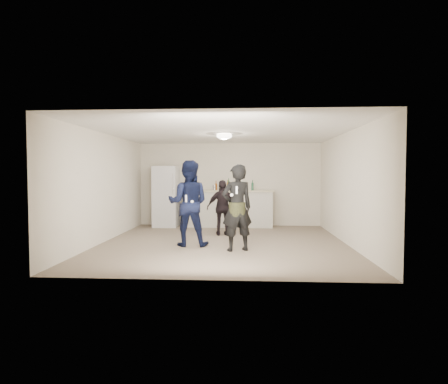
# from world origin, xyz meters

# --- Properties ---
(floor) EXTENTS (6.00, 6.00, 0.00)m
(floor) POSITION_xyz_m (0.00, 0.00, 0.00)
(floor) COLOR #6B5B4C
(floor) RESTS_ON ground
(ceiling) EXTENTS (6.00, 6.00, 0.00)m
(ceiling) POSITION_xyz_m (0.00, 0.00, 2.50)
(ceiling) COLOR silver
(ceiling) RESTS_ON wall_back
(wall_back) EXTENTS (6.00, 0.00, 6.00)m
(wall_back) POSITION_xyz_m (0.00, 3.00, 1.25)
(wall_back) COLOR beige
(wall_back) RESTS_ON floor
(wall_front) EXTENTS (6.00, 0.00, 6.00)m
(wall_front) POSITION_xyz_m (0.00, -3.00, 1.25)
(wall_front) COLOR beige
(wall_front) RESTS_ON floor
(wall_left) EXTENTS (0.00, 6.00, 6.00)m
(wall_left) POSITION_xyz_m (-2.75, 0.00, 1.25)
(wall_left) COLOR beige
(wall_left) RESTS_ON floor
(wall_right) EXTENTS (0.00, 6.00, 6.00)m
(wall_right) POSITION_xyz_m (2.75, 0.00, 1.25)
(wall_right) COLOR beige
(wall_right) RESTS_ON floor
(counter) EXTENTS (2.60, 0.56, 1.05)m
(counter) POSITION_xyz_m (-0.02, 2.67, 0.53)
(counter) COLOR beige
(counter) RESTS_ON floor
(counter_top) EXTENTS (2.68, 0.64, 0.04)m
(counter_top) POSITION_xyz_m (-0.02, 2.67, 1.07)
(counter_top) COLOR beige
(counter_top) RESTS_ON counter
(fridge) EXTENTS (0.70, 0.70, 1.80)m
(fridge) POSITION_xyz_m (-1.88, 2.60, 0.90)
(fridge) COLOR silver
(fridge) RESTS_ON floor
(fridge_handle) EXTENTS (0.02, 0.02, 0.60)m
(fridge_handle) POSITION_xyz_m (-1.60, 2.23, 1.30)
(fridge_handle) COLOR white
(fridge_handle) RESTS_ON fridge
(ceiling_dome) EXTENTS (0.36, 0.36, 0.16)m
(ceiling_dome) POSITION_xyz_m (0.00, 0.30, 2.45)
(ceiling_dome) COLOR white
(ceiling_dome) RESTS_ON ceiling
(shaker) EXTENTS (0.08, 0.08, 0.17)m
(shaker) POSITION_xyz_m (-0.43, 2.54, 1.18)
(shaker) COLOR #B1B1B5
(shaker) RESTS_ON counter_top
(man) EXTENTS (0.91, 0.71, 1.86)m
(man) POSITION_xyz_m (-0.74, -0.36, 0.93)
(man) COLOR #0F1942
(man) RESTS_ON floor
(woman) EXTENTS (0.75, 0.62, 1.76)m
(woman) POSITION_xyz_m (0.33, -0.84, 0.88)
(woman) COLOR black
(woman) RESTS_ON floor
(camo_shorts) EXTENTS (0.34, 0.34, 0.28)m
(camo_shorts) POSITION_xyz_m (0.33, -0.84, 0.85)
(camo_shorts) COLOR #363C1B
(camo_shorts) RESTS_ON woman
(spectator) EXTENTS (0.87, 0.46, 1.41)m
(spectator) POSITION_xyz_m (-0.08, 1.10, 0.71)
(spectator) COLOR black
(spectator) RESTS_ON floor
(remote_man) EXTENTS (0.04, 0.04, 0.15)m
(remote_man) POSITION_xyz_m (-0.74, -0.64, 1.05)
(remote_man) COLOR white
(remote_man) RESTS_ON man
(nunchuk_man) EXTENTS (0.07, 0.07, 0.07)m
(nunchuk_man) POSITION_xyz_m (-0.62, -0.61, 0.98)
(nunchuk_man) COLOR white
(nunchuk_man) RESTS_ON man
(remote_woman) EXTENTS (0.04, 0.04, 0.15)m
(remote_woman) POSITION_xyz_m (0.33, -1.09, 1.25)
(remote_woman) COLOR white
(remote_woman) RESTS_ON woman
(nunchuk_woman) EXTENTS (0.07, 0.07, 0.07)m
(nunchuk_woman) POSITION_xyz_m (0.23, -1.06, 1.15)
(nunchuk_woman) COLOR silver
(nunchuk_woman) RESTS_ON woman
(bottle_cluster) EXTENTS (1.15, 0.31, 0.27)m
(bottle_cluster) POSITION_xyz_m (0.11, 2.65, 1.20)
(bottle_cluster) COLOR silver
(bottle_cluster) RESTS_ON counter_top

